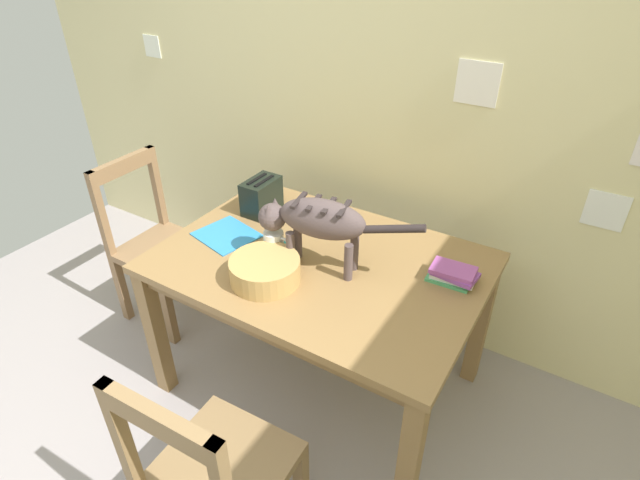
# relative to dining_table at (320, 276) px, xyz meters

# --- Properties ---
(wall_rear) EXTENTS (4.62, 0.11, 2.50)m
(wall_rear) POSITION_rel_dining_table_xyz_m (-0.14, 0.72, 0.58)
(wall_rear) COLOR beige
(wall_rear) RESTS_ON ground_plane
(dining_table) EXTENTS (1.37, 0.96, 0.75)m
(dining_table) POSITION_rel_dining_table_xyz_m (0.00, 0.00, 0.00)
(dining_table) COLOR olive
(dining_table) RESTS_ON ground_plane
(cat) EXTENTS (0.68, 0.20, 0.32)m
(cat) POSITION_rel_dining_table_xyz_m (0.01, -0.05, 0.30)
(cat) COLOR #534444
(cat) RESTS_ON dining_table
(saucer_bowl) EXTENTS (0.19, 0.19, 0.03)m
(saucer_bowl) POSITION_rel_dining_table_xyz_m (-0.18, -0.08, 0.10)
(saucer_bowl) COLOR teal
(saucer_bowl) RESTS_ON dining_table
(coffee_mug) EXTENTS (0.13, 0.09, 0.09)m
(coffee_mug) POSITION_rel_dining_table_xyz_m (-0.18, -0.08, 0.16)
(coffee_mug) COLOR silver
(coffee_mug) RESTS_ON saucer_bowl
(magazine) EXTENTS (0.30, 0.28, 0.01)m
(magazine) POSITION_rel_dining_table_xyz_m (-0.47, -0.06, 0.09)
(magazine) COLOR #2E85C8
(magazine) RESTS_ON dining_table
(book_stack) EXTENTS (0.20, 0.13, 0.06)m
(book_stack) POSITION_rel_dining_table_xyz_m (0.53, 0.15, 0.12)
(book_stack) COLOR #459D60
(book_stack) RESTS_ON dining_table
(wicker_basket) EXTENTS (0.28, 0.28, 0.10)m
(wicker_basket) POSITION_rel_dining_table_xyz_m (-0.11, -0.24, 0.14)
(wicker_basket) COLOR tan
(wicker_basket) RESTS_ON dining_table
(toaster) EXTENTS (0.12, 0.20, 0.18)m
(toaster) POSITION_rel_dining_table_xyz_m (-0.46, 0.21, 0.17)
(toaster) COLOR black
(toaster) RESTS_ON dining_table
(wooden_chair_near) EXTENTS (0.42, 0.42, 0.94)m
(wooden_chair_near) POSITION_rel_dining_table_xyz_m (-1.07, 0.01, -0.21)
(wooden_chair_near) COLOR olive
(wooden_chair_near) RESTS_ON ground_plane
(wooden_chair_far) EXTENTS (0.44, 0.44, 0.94)m
(wooden_chair_far) POSITION_rel_dining_table_xyz_m (0.12, -0.86, -0.21)
(wooden_chair_far) COLOR olive
(wooden_chair_far) RESTS_ON ground_plane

